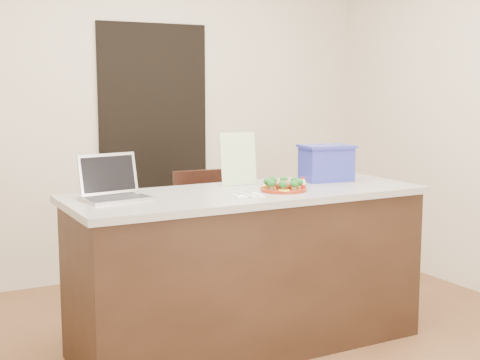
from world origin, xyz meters
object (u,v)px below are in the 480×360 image
laptop (112,187)px  yogurt_bottle (303,185)px  island (248,269)px  plate (283,189)px  chair (209,231)px  napkin (248,195)px  blue_box (326,163)px

laptop → yogurt_bottle: bearing=-20.8°
island → laptop: bearing=171.2°
plate → yogurt_bottle: 0.12m
plate → chair: chair is taller
napkin → blue_box: blue_box is taller
napkin → chair: chair is taller
yogurt_bottle → laptop: size_ratio=0.21×
napkin → laptop: 0.73m
yogurt_bottle → plate: bearing=168.7°
yogurt_bottle → chair: bearing=103.5°
napkin → laptop: laptop is taller
plate → blue_box: bearing=26.2°
island → chair: bearing=82.6°
island → laptop: laptop is taller
napkin → island: bearing=61.2°
island → plate: plate is taller
island → blue_box: blue_box is taller
plate → chair: size_ratio=0.28×
island → chair: chair is taller
yogurt_bottle → chair: yogurt_bottle is taller
plate → blue_box: blue_box is taller
napkin → chair: (0.18, 0.86, -0.39)m
island → plate: 0.51m
napkin → laptop: bearing=157.9°
laptop → chair: laptop is taller
plate → chair: 0.90m
napkin → chair: size_ratio=0.16×
blue_box → chair: bearing=141.2°
plate → napkin: plate is taller
plate → yogurt_bottle: bearing=-11.3°
yogurt_bottle → laptop: (-1.05, 0.24, 0.03)m
chair → blue_box: bearing=-44.8°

